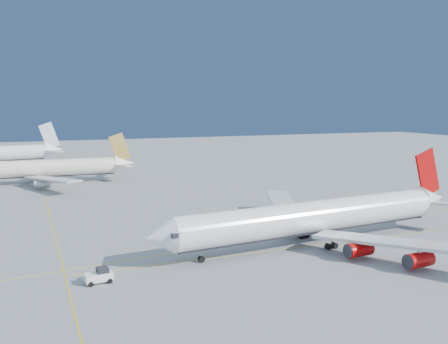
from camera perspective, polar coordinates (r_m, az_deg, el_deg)
ground at (r=98.19m, az=5.68°, el=-6.25°), size 500.00×500.00×0.00m
taxiway_lines at (r=98.28m, az=-3.73°, el=-6.21°), size 118.86×140.00×0.02m
airliner_virgin at (r=87.20m, az=10.87°, el=-5.04°), size 62.17×55.56×15.33m
airliner_etihad at (r=158.58m, az=-20.28°, el=0.36°), size 56.71×52.42×14.81m
pushback_tug at (r=70.28m, az=-14.05°, el=-11.43°), size 3.85×2.61×2.06m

